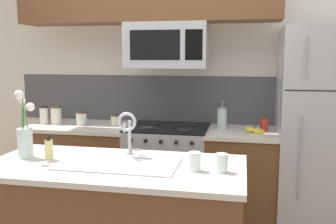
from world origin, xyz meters
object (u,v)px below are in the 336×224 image
at_px(storage_jar_squat, 115,120).
at_px(coffee_tin, 264,125).
at_px(refrigerator, 323,133).
at_px(dish_soap_bottle, 49,149).
at_px(drinking_glass, 195,161).
at_px(storage_jar_tall, 44,115).
at_px(storage_jar_short, 81,118).
at_px(banana_bunch, 255,130).
at_px(flower_vase, 25,136).
at_px(storage_jar_medium, 56,115).
at_px(sink_faucet, 128,128).
at_px(spare_glass, 221,163).
at_px(stove_range, 168,173).
at_px(microwave, 168,46).
at_px(french_press, 222,118).

bearing_deg(storage_jar_squat, coffee_tin, 0.98).
height_order(refrigerator, dish_soap_bottle, refrigerator).
bearing_deg(drinking_glass, storage_jar_tall, 143.23).
distance_m(storage_jar_short, banana_bunch, 1.69).
bearing_deg(flower_vase, dish_soap_bottle, -4.04).
bearing_deg(coffee_tin, storage_jar_short, -178.27).
bearing_deg(storage_jar_short, storage_jar_medium, -179.25).
height_order(storage_jar_tall, coffee_tin, storage_jar_tall).
bearing_deg(coffee_tin, flower_vase, -141.83).
bearing_deg(storage_jar_squat, sink_faucet, -66.16).
xyz_separation_m(drinking_glass, spare_glass, (0.16, 0.01, -0.00)).
bearing_deg(spare_glass, coffee_tin, 76.95).
bearing_deg(flower_vase, stove_range, 59.19).
bearing_deg(dish_soap_bottle, refrigerator, 32.87).
bearing_deg(drinking_glass, microwave, 108.51).
relative_size(microwave, coffee_tin, 6.77).
xyz_separation_m(banana_bunch, sink_faucet, (-0.87, -0.99, 0.18)).
height_order(stove_range, storage_jar_tall, storage_jar_tall).
height_order(storage_jar_short, banana_bunch, storage_jar_short).
height_order(coffee_tin, sink_faucet, sink_faucet).
bearing_deg(spare_glass, stove_range, 114.44).
relative_size(sink_faucet, dish_soap_bottle, 1.85).
bearing_deg(flower_vase, spare_glass, -2.51).
bearing_deg(sink_faucet, coffee_tin, 48.90).
distance_m(storage_jar_short, coffee_tin, 1.77).
bearing_deg(storage_jar_tall, french_press, 2.25).
xyz_separation_m(stove_range, spare_glass, (0.58, -1.28, 0.50)).
bearing_deg(spare_glass, storage_jar_tall, 145.75).
xyz_separation_m(refrigerator, sink_faucet, (-1.46, -1.07, 0.19)).
bearing_deg(storage_jar_tall, dish_soap_bottle, -59.10).
relative_size(refrigerator, storage_jar_tall, 10.24).
bearing_deg(refrigerator, storage_jar_tall, -179.35).
bearing_deg(drinking_glass, french_press, 86.56).
bearing_deg(dish_soap_bottle, french_press, 50.84).
bearing_deg(banana_bunch, storage_jar_short, 178.08).
relative_size(sink_faucet, drinking_glass, 2.70).
xyz_separation_m(microwave, dish_soap_bottle, (-0.55, -1.21, -0.70)).
bearing_deg(storage_jar_squat, drinking_glass, -53.68).
bearing_deg(drinking_glass, dish_soap_bottle, 177.02).
xyz_separation_m(storage_jar_tall, french_press, (1.79, 0.07, 0.01)).
height_order(dish_soap_bottle, drinking_glass, dish_soap_bottle).
relative_size(storage_jar_squat, dish_soap_bottle, 0.64).
height_order(banana_bunch, spare_glass, spare_glass).
bearing_deg(dish_soap_bottle, storage_jar_tall, 120.90).
bearing_deg(storage_jar_squat, dish_soap_bottle, -90.44).
relative_size(storage_jar_medium, drinking_glass, 1.61).
bearing_deg(french_press, spare_glass, -86.70).
relative_size(stove_range, french_press, 3.48).
relative_size(spare_glass, flower_vase, 0.24).
height_order(stove_range, coffee_tin, coffee_tin).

